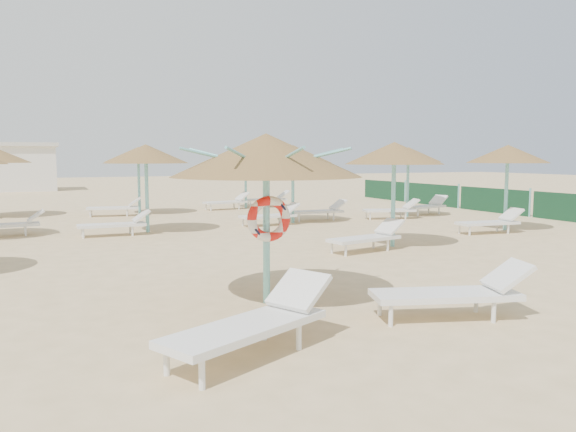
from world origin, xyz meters
name	(u,v)px	position (x,y,z in m)	size (l,w,h in m)	color
ground	(275,308)	(0.00, 0.00, 0.00)	(120.00, 120.00, 0.00)	#DBB985
main_palapa	(266,156)	(0.00, 0.36, 2.30)	(2.95, 2.95, 2.65)	#72C6C7
lounger_main_a	(255,322)	(-1.00, -1.76, 0.40)	(2.35, 1.60, 0.83)	white
lounger_main_b	(455,292)	(2.12, -1.54, 0.38)	(2.31, 1.29, 0.80)	white
palapa_field	(197,157)	(1.64, 10.62, 2.30)	(19.77, 14.76, 2.72)	#72C6C7
windbreak_fence	(494,200)	(14.00, 9.96, 0.50)	(0.08, 19.84, 1.10)	#194B26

